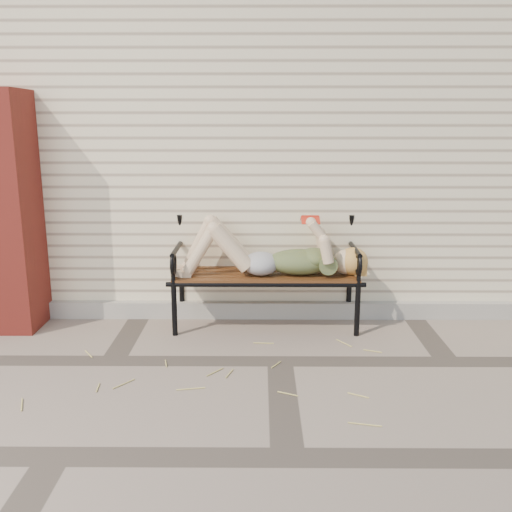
{
  "coord_description": "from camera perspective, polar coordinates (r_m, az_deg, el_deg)",
  "views": [
    {
      "loc": [
        -0.15,
        -3.95,
        1.74
      ],
      "look_at": [
        -0.18,
        0.6,
        0.67
      ],
      "focal_mm": 40.0,
      "sensor_mm": 36.0,
      "label": 1
    }
  ],
  "objects": [
    {
      "name": "house_wall",
      "position": [
        6.96,
        1.68,
        11.31
      ],
      "size": [
        8.0,
        4.0,
        3.0
      ],
      "primitive_type": "cube",
      "color": "#F2E4BD",
      "rests_on": "ground"
    },
    {
      "name": "foundation_strip",
      "position": [
        5.2,
        2.06,
        -5.4
      ],
      "size": [
        8.0,
        0.1,
        0.15
      ],
      "primitive_type": "cube",
      "color": "#A49F95",
      "rests_on": "ground"
    },
    {
      "name": "garden_bench",
      "position": [
        4.95,
        0.96,
        0.26
      ],
      "size": [
        1.72,
        0.69,
        1.11
      ],
      "color": "black",
      "rests_on": "ground"
    },
    {
      "name": "reading_woman",
      "position": [
        4.81,
        1.14,
        0.33
      ],
      "size": [
        1.62,
        0.37,
        0.51
      ],
      "color": "#092D40",
      "rests_on": "ground"
    },
    {
      "name": "ground",
      "position": [
        4.32,
        2.42,
        -10.47
      ],
      "size": [
        80.0,
        80.0,
        0.0
      ],
      "primitive_type": "plane",
      "color": "gray",
      "rests_on": "ground"
    },
    {
      "name": "brick_pillar",
      "position": [
        5.22,
        -23.95,
        3.99
      ],
      "size": [
        0.5,
        0.5,
        2.0
      ],
      "primitive_type": "cube",
      "color": "#AC3026",
      "rests_on": "ground"
    },
    {
      "name": "straw_scatter",
      "position": [
        3.96,
        -8.48,
        -12.83
      ],
      "size": [
        2.62,
        1.51,
        0.01
      ],
      "color": "#CBBA63",
      "rests_on": "ground"
    }
  ]
}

